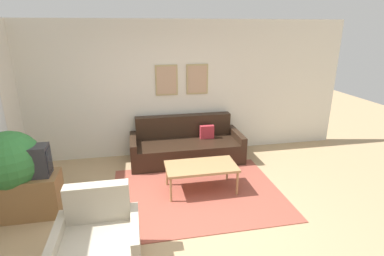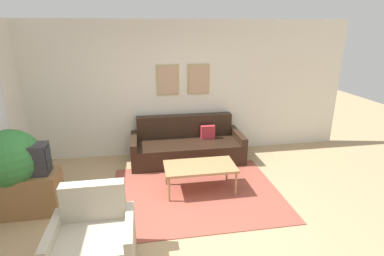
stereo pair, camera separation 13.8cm
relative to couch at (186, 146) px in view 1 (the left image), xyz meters
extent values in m
plane|color=tan|center=(-0.54, -2.15, -0.29)|extent=(16.00, 16.00, 0.00)
cube|color=#9E4C3D|center=(-0.06, -1.34, -0.28)|extent=(2.66, 2.09, 0.01)
cube|color=silver|center=(-0.54, 0.46, 1.06)|extent=(8.00, 0.06, 2.70)
cube|color=tan|center=(-0.31, 0.41, 1.26)|extent=(0.44, 0.03, 0.60)
cube|color=tan|center=(-0.31, 0.40, 1.26)|extent=(0.38, 0.01, 0.54)
cube|color=tan|center=(0.31, 0.41, 1.26)|extent=(0.44, 0.03, 0.60)
cube|color=tan|center=(0.31, 0.40, 1.26)|extent=(0.38, 0.01, 0.54)
cube|color=black|center=(0.00, -0.06, -0.08)|extent=(1.95, 0.90, 0.40)
cube|color=black|center=(0.00, 0.29, 0.34)|extent=(1.95, 0.20, 0.44)
cube|color=black|center=(-1.04, -0.06, -0.01)|extent=(0.12, 0.90, 0.54)
cube|color=black|center=(1.03, -0.06, -0.01)|extent=(0.12, 0.90, 0.54)
cube|color=#B22D38|center=(0.43, 0.05, 0.24)|extent=(0.28, 0.10, 0.28)
cube|color=#A87F51|center=(0.02, -1.25, 0.14)|extent=(1.13, 0.60, 0.04)
cylinder|color=#A87F51|center=(-0.51, -1.51, -0.08)|extent=(0.04, 0.04, 0.41)
cylinder|color=#A87F51|center=(0.55, -1.51, -0.08)|extent=(0.04, 0.04, 0.41)
cylinder|color=#A87F51|center=(-0.51, -0.99, -0.08)|extent=(0.04, 0.04, 0.41)
cylinder|color=#A87F51|center=(0.55, -0.99, -0.08)|extent=(0.04, 0.04, 0.41)
cube|color=olive|center=(-2.47, -1.43, 0.01)|extent=(0.78, 0.47, 0.60)
cube|color=#2D2D33|center=(-2.47, -1.43, 0.53)|extent=(0.61, 0.28, 0.44)
cube|color=black|center=(-2.16, -1.43, 0.53)|extent=(0.01, 0.23, 0.34)
cube|color=#B2A893|center=(-1.44, -2.68, -0.07)|extent=(0.71, 0.76, 0.44)
cube|color=#B2A893|center=(-1.44, -2.38, 0.38)|extent=(0.71, 0.16, 0.45)
cube|color=#B2A893|center=(-1.84, -2.68, -0.01)|extent=(0.09, 0.76, 0.56)
cube|color=#B2A893|center=(-1.05, -2.68, -0.01)|extent=(0.09, 0.76, 0.56)
cylinder|color=#935638|center=(-2.67, -1.37, -0.17)|extent=(0.20, 0.20, 0.23)
cylinder|color=#51381E|center=(-2.67, -1.37, 0.06)|extent=(0.04, 0.04, 0.25)
sphere|color=#337A38|center=(-2.67, -1.37, 0.54)|extent=(0.82, 0.82, 0.82)
cylinder|color=beige|center=(-2.54, -0.82, -0.20)|extent=(0.29, 0.29, 0.18)
cylinder|color=#51381E|center=(-2.54, -0.82, -0.04)|extent=(0.04, 0.04, 0.13)
sphere|color=#1E5628|center=(-2.54, -0.82, 0.20)|extent=(0.42, 0.42, 0.42)
camera|label=1|loc=(-0.97, -5.48, 2.25)|focal=28.00mm
camera|label=2|loc=(-0.83, -5.51, 2.25)|focal=28.00mm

